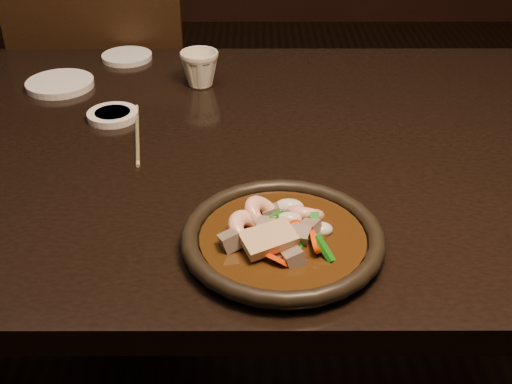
{
  "coord_description": "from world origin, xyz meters",
  "views": [
    {
      "loc": [
        0.08,
        -0.97,
        1.26
      ],
      "look_at": [
        0.08,
        -0.24,
        0.8
      ],
      "focal_mm": 45.0,
      "sensor_mm": 36.0,
      "label": 1
    }
  ],
  "objects_px": {
    "table": "(212,179)",
    "tea_cup": "(200,68)",
    "chair": "(117,125)",
    "plate": "(283,239)"
  },
  "relations": [
    {
      "from": "table",
      "to": "tea_cup",
      "type": "relative_size",
      "value": 20.96
    },
    {
      "from": "chair",
      "to": "table",
      "type": "bearing_deg",
      "value": 115.04
    },
    {
      "from": "table",
      "to": "tea_cup",
      "type": "distance_m",
      "value": 0.27
    },
    {
      "from": "chair",
      "to": "tea_cup",
      "type": "bearing_deg",
      "value": 125.42
    },
    {
      "from": "table",
      "to": "tea_cup",
      "type": "bearing_deg",
      "value": 97.83
    },
    {
      "from": "plate",
      "to": "tea_cup",
      "type": "bearing_deg",
      "value": 105.24
    },
    {
      "from": "table",
      "to": "tea_cup",
      "type": "height_order",
      "value": "tea_cup"
    },
    {
      "from": "table",
      "to": "plate",
      "type": "height_order",
      "value": "plate"
    },
    {
      "from": "chair",
      "to": "plate",
      "type": "height_order",
      "value": "chair"
    },
    {
      "from": "tea_cup",
      "to": "plate",
      "type": "bearing_deg",
      "value": -74.76
    }
  ]
}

